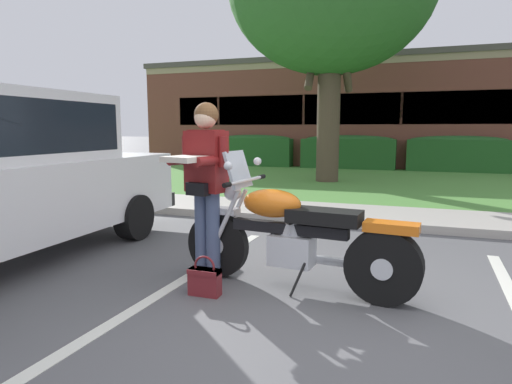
{
  "coord_description": "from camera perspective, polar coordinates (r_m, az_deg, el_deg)",
  "views": [
    {
      "loc": [
        0.64,
        -3.13,
        1.46
      ],
      "look_at": [
        -0.76,
        0.83,
        0.85
      ],
      "focal_mm": 30.67,
      "sensor_mm": 36.0,
      "label": 1
    }
  ],
  "objects": [
    {
      "name": "handbag",
      "position": [
        3.95,
        -6.71,
        -11.25
      ],
      "size": [
        0.28,
        0.13,
        0.36
      ],
      "color": "maroon",
      "rests_on": "ground"
    },
    {
      "name": "ground_plane",
      "position": [
        3.51,
        7.51,
        -16.37
      ],
      "size": [
        140.0,
        140.0,
        0.0
      ],
      "primitive_type": "plane",
      "color": "#565659"
    },
    {
      "name": "grass_lawn",
      "position": [
        12.18,
        16.34,
        1.16
      ],
      "size": [
        60.0,
        7.91,
        0.06
      ],
      "primitive_type": "cube",
      "color": "#518E3D",
      "rests_on": "ground"
    },
    {
      "name": "concrete_walk",
      "position": [
        7.54,
        14.28,
        -2.87
      ],
      "size": [
        60.0,
        1.5,
        0.08
      ],
      "primitive_type": "cube",
      "color": "#ADA89E",
      "rests_on": "ground"
    },
    {
      "name": "brick_building",
      "position": [
        21.25,
        18.74,
        9.45
      ],
      "size": [
        20.53,
        10.4,
        4.14
      ],
      "color": "brown",
      "rests_on": "ground"
    },
    {
      "name": "hedge_center_left",
      "position": [
        16.09,
        11.93,
        5.18
      ],
      "size": [
        3.29,
        0.9,
        1.24
      ],
      "color": "#235623",
      "rests_on": "ground"
    },
    {
      "name": "motorcycle",
      "position": [
        3.97,
        6.07,
        -5.91
      ],
      "size": [
        2.24,
        0.82,
        1.26
      ],
      "color": "black",
      "rests_on": "ground"
    },
    {
      "name": "hedge_left",
      "position": [
        16.94,
        -0.19,
        5.5
      ],
      "size": [
        3.0,
        0.9,
        1.24
      ],
      "color": "#235623",
      "rests_on": "ground"
    },
    {
      "name": "stall_stripe_0",
      "position": [
        4.17,
        -11.55,
        -12.35
      ],
      "size": [
        0.28,
        4.4,
        0.01
      ],
      "primitive_type": "cube",
      "rotation": [
        0.0,
        0.0,
        -0.04
      ],
      "color": "silver",
      "rests_on": "ground"
    },
    {
      "name": "curb_strip",
      "position": [
        6.71,
        13.61,
        -4.03
      ],
      "size": [
        60.0,
        0.2,
        0.12
      ],
      "primitive_type": "cube",
      "color": "#ADA89E",
      "rests_on": "ground"
    },
    {
      "name": "hedge_center_right",
      "position": [
        16.02,
        24.73,
        4.59
      ],
      "size": [
        3.17,
        0.9,
        1.24
      ],
      "color": "#235623",
      "rests_on": "ground"
    },
    {
      "name": "rider_person",
      "position": [
        4.2,
        -6.66,
        2.02
      ],
      "size": [
        0.53,
        0.63,
        1.7
      ],
      "color": "black",
      "rests_on": "ground"
    }
  ]
}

